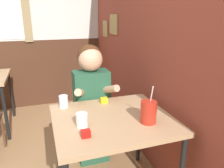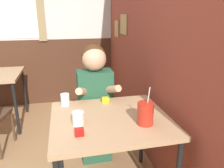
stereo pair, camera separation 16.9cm
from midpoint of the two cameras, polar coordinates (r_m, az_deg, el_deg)
name	(u,v)px [view 1 (the left image)]	position (r m, az deg, el deg)	size (l,w,h in m)	color
brick_wall_right	(130,27)	(2.61, 2.78, 14.57)	(0.08, 4.59, 2.70)	brown
back_wall	(18,24)	(3.77, -24.58, 14.18)	(5.49, 0.09, 2.70)	silver
main_table	(112,126)	(1.73, -2.72, -10.90)	(0.90, 0.80, 0.74)	tan
person_seated	(92,101)	(2.19, -7.55, -4.45)	(0.42, 0.42, 1.23)	#235138
cocktail_pitcher	(148,112)	(1.60, 6.51, -7.34)	(0.12, 0.12, 0.28)	#B22819
glass_near_pitcher	(64,102)	(1.91, -15.04, -4.49)	(0.07, 0.07, 0.10)	silver
glass_center	(82,120)	(1.57, -10.99, -9.29)	(0.08, 0.08, 0.10)	silver
condiment_ketchup	(86,134)	(1.46, -10.28, -12.73)	(0.06, 0.04, 0.05)	#B7140F
condiment_mustard	(104,100)	(1.95, -4.61, -4.31)	(0.06, 0.04, 0.05)	yellow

